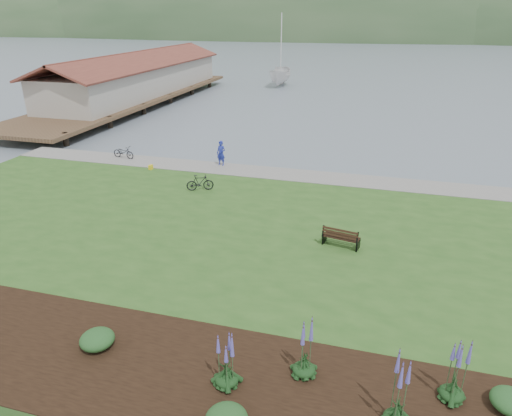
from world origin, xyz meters
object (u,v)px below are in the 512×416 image
at_px(person, 221,151).
at_px(sailboat, 280,86).
at_px(bicycle_a, 123,152).
at_px(park_bench, 341,237).

height_order(person, sailboat, sailboat).
relative_size(person, sailboat, 0.06).
relative_size(person, bicycle_a, 1.16).
height_order(park_bench, person, person).
height_order(park_bench, sailboat, sailboat).
height_order(person, bicycle_a, person).
relative_size(park_bench, person, 0.84).
xyz_separation_m(park_bench, bicycle_a, (-15.09, 8.60, -0.04)).
relative_size(park_bench, bicycle_a, 0.98).
distance_m(park_bench, bicycle_a, 17.36).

